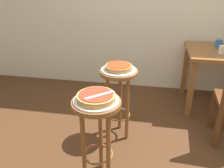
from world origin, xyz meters
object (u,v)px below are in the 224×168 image
at_px(dining_table, 222,61).
at_px(pizza_server_knife, 99,95).
at_px(serving_plate_foreground, 96,100).
at_px(cup_near_edge, 222,50).
at_px(pizza_foreground, 96,97).
at_px(pizza_middle, 119,67).
at_px(serving_plate_middle, 119,70).
at_px(stool_foreground, 97,124).
at_px(stool_middle, 118,89).
at_px(cup_far_edge, 218,43).

height_order(dining_table, pizza_server_knife, pizza_server_knife).
height_order(serving_plate_foreground, dining_table, serving_plate_foreground).
bearing_deg(cup_near_edge, pizza_foreground, -130.99).
distance_m(pizza_middle, cup_near_edge, 1.24).
relative_size(serving_plate_middle, cup_near_edge, 3.63).
bearing_deg(serving_plate_middle, stool_foreground, -96.43).
distance_m(stool_foreground, pizza_foreground, 0.23).
xyz_separation_m(serving_plate_middle, pizza_server_knife, (-0.04, -0.62, 0.06)).
distance_m(stool_foreground, pizza_middle, 0.65).
bearing_deg(serving_plate_foreground, dining_table, 50.07).
height_order(pizza_foreground, cup_near_edge, cup_near_edge).
relative_size(stool_middle, serving_plate_middle, 2.20).
bearing_deg(pizza_middle, serving_plate_foreground, -96.43).
height_order(serving_plate_foreground, pizza_middle, pizza_middle).
xyz_separation_m(pizza_middle, cup_far_edge, (1.07, 0.95, 0.02)).
xyz_separation_m(pizza_foreground, dining_table, (1.18, 1.41, -0.15)).
distance_m(serving_plate_middle, cup_far_edge, 1.43).
height_order(serving_plate_middle, pizza_server_knife, pizza_server_knife).
xyz_separation_m(pizza_middle, cup_near_edge, (1.04, 0.68, 0.02)).
height_order(pizza_foreground, pizza_server_knife, pizza_server_knife).
bearing_deg(pizza_foreground, serving_plate_foreground, 0.00).
bearing_deg(cup_near_edge, serving_plate_foreground, -130.99).
height_order(stool_foreground, cup_near_edge, cup_near_edge).
height_order(pizza_foreground, cup_far_edge, cup_far_edge).
xyz_separation_m(serving_plate_middle, cup_near_edge, (1.04, 0.68, 0.05)).
bearing_deg(serving_plate_middle, stool_middle, 0.00).
xyz_separation_m(stool_middle, cup_far_edge, (1.07, 0.95, 0.25)).
xyz_separation_m(stool_foreground, pizza_server_knife, (0.03, -0.02, 0.26)).
xyz_separation_m(serving_plate_foreground, stool_middle, (0.07, 0.60, -0.20)).
bearing_deg(pizza_foreground, stool_foreground, 90.00).
distance_m(stool_middle, pizza_server_knife, 0.68).
xyz_separation_m(stool_foreground, stool_middle, (0.07, 0.60, 0.00)).
relative_size(pizza_middle, cup_near_edge, 2.77).
xyz_separation_m(pizza_foreground, stool_middle, (0.07, 0.60, -0.23)).
relative_size(cup_near_edge, pizza_server_knife, 0.41).
distance_m(pizza_foreground, serving_plate_middle, 0.61).
xyz_separation_m(pizza_foreground, serving_plate_middle, (0.07, 0.60, -0.03)).
bearing_deg(stool_middle, stool_foreground, -96.43).
xyz_separation_m(stool_middle, pizza_server_knife, (-0.04, -0.62, 0.26)).
distance_m(stool_foreground, dining_table, 1.84).
xyz_separation_m(stool_foreground, serving_plate_foreground, (0.00, -0.00, 0.20)).
xyz_separation_m(serving_plate_foreground, serving_plate_middle, (0.07, 0.60, 0.00)).
bearing_deg(pizza_foreground, stool_middle, 83.57).
xyz_separation_m(serving_plate_foreground, dining_table, (1.18, 1.41, -0.12)).
height_order(stool_foreground, pizza_foreground, pizza_foreground).
bearing_deg(cup_near_edge, cup_far_edge, 85.16).
xyz_separation_m(stool_middle, pizza_middle, (-0.00, 0.00, 0.23)).
bearing_deg(cup_far_edge, pizza_foreground, -126.17).
bearing_deg(cup_near_edge, stool_middle, -147.08).
bearing_deg(dining_table, pizza_foreground, -129.93).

